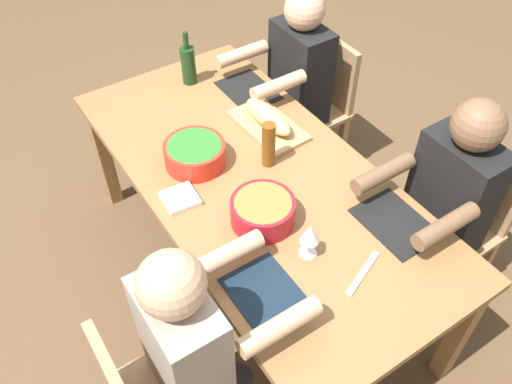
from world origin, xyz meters
The scene contains 19 objects.
ground_plane centered at (0.00, 0.00, 0.00)m, with size 8.00×8.00×0.00m, color brown.
dining_table centered at (0.00, 0.00, 0.66)m, with size 1.98×0.94×0.74m.
chair_far_left centered at (-0.55, 0.79, 0.48)m, with size 0.40×0.40×0.85m.
diner_far_left centered at (-0.55, 0.61, 0.70)m, with size 0.41×0.53×1.20m.
chair_far_right centered at (0.55, 0.79, 0.48)m, with size 0.40×0.40×0.85m.
diner_far_right centered at (0.55, 0.61, 0.70)m, with size 0.41×0.53×1.20m.
diner_near_right centered at (0.55, -0.61, 0.70)m, with size 0.41×0.53×1.20m.
serving_bowl_fruit centered at (0.24, -0.12, 0.80)m, with size 0.26×0.26×0.11m.
serving_bowl_greens centered at (-0.21, -0.18, 0.80)m, with size 0.27×0.27×0.10m.
cutting_board centered at (-0.24, 0.23, 0.75)m, with size 0.40×0.22×0.02m, color tan.
bread_loaf centered at (-0.24, 0.23, 0.81)m, with size 0.32×0.11×0.09m, color tan.
wine_bottle centered at (-0.79, 0.10, 0.85)m, with size 0.08×0.08×0.29m.
beer_bottle centered at (-0.03, 0.09, 0.85)m, with size 0.06×0.06×0.22m, color brown.
wine_glass centered at (0.47, -0.07, 0.86)m, with size 0.08×0.08×0.17m.
placemat_far_left centered at (-0.55, 0.31, 0.74)m, with size 0.32×0.23×0.01m, color black.
placemat_far_right centered at (0.55, 0.31, 0.74)m, with size 0.32×0.23×0.01m, color black.
placemat_near_right centered at (0.55, -0.31, 0.74)m, with size 0.32×0.23×0.01m, color #142333.
carving_knife centered at (0.66, 0.04, 0.74)m, with size 0.23×0.02×0.01m, color silver.
napkin_stack centered at (-0.04, -0.35, 0.75)m, with size 0.14×0.14×0.02m, color white.
Camera 1 is at (1.40, -0.92, 2.37)m, focal length 37.29 mm.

